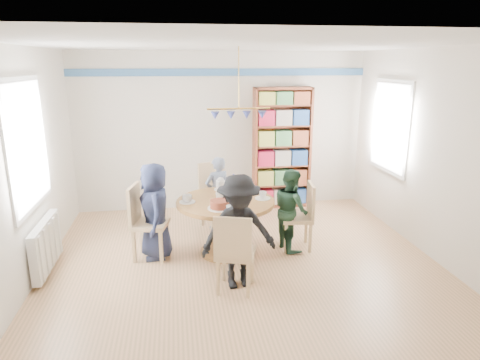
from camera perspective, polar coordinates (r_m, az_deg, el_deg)
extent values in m
plane|color=tan|center=(5.50, 0.65, -11.72)|extent=(5.00, 5.00, 0.00)
plane|color=white|center=(4.90, 0.75, 17.65)|extent=(5.00, 5.00, 0.00)
plane|color=beige|center=(7.46, -2.46, 6.47)|extent=(5.00, 0.00, 5.00)
plane|color=beige|center=(2.72, 9.45, -10.00)|extent=(5.00, 0.00, 5.00)
plane|color=beige|center=(5.25, -27.34, 0.91)|extent=(0.00, 5.00, 5.00)
plane|color=beige|center=(5.97, 25.14, 2.74)|extent=(0.00, 5.00, 5.00)
cube|color=#2E547F|center=(7.36, -2.54, 14.16)|extent=(5.00, 0.02, 0.12)
cube|color=white|center=(5.47, -26.56, 4.23)|extent=(0.03, 1.32, 1.52)
cube|color=white|center=(5.47, -26.36, 4.24)|extent=(0.01, 1.20, 1.40)
cube|color=white|center=(7.02, 19.42, 6.70)|extent=(0.03, 1.12, 1.42)
cube|color=white|center=(7.01, 19.28, 6.70)|extent=(0.01, 1.00, 1.30)
cylinder|color=gold|center=(5.39, -0.17, 13.46)|extent=(0.01, 0.01, 0.75)
cylinder|color=gold|center=(5.42, -0.16, 9.49)|extent=(0.80, 0.02, 0.02)
cone|color=#404FB3|center=(5.39, -3.35, 8.58)|extent=(0.11, 0.11, 0.10)
cone|color=#404FB3|center=(5.41, -1.22, 8.63)|extent=(0.11, 0.11, 0.10)
cone|color=#404FB3|center=(5.44, 0.89, 8.67)|extent=(0.11, 0.11, 0.10)
cone|color=#404FB3|center=(5.48, 2.98, 8.70)|extent=(0.11, 0.11, 0.10)
cube|color=silver|center=(5.80, -24.46, -7.92)|extent=(0.10, 1.00, 0.60)
cube|color=silver|center=(5.43, -24.94, -9.56)|extent=(0.02, 0.06, 0.56)
cube|color=silver|center=(5.60, -24.39, -8.72)|extent=(0.02, 0.06, 0.56)
cube|color=silver|center=(5.78, -23.88, -7.92)|extent=(0.02, 0.06, 0.56)
cube|color=silver|center=(5.96, -23.40, -7.17)|extent=(0.02, 0.06, 0.56)
cube|color=silver|center=(6.14, -22.95, -6.47)|extent=(0.02, 0.06, 0.56)
cylinder|color=olive|center=(5.66, -1.95, -2.97)|extent=(1.30, 1.30, 0.05)
cylinder|color=olive|center=(5.79, -1.91, -6.50)|extent=(0.16, 0.16, 0.70)
cylinder|color=olive|center=(5.92, -1.88, -9.46)|extent=(0.70, 0.70, 0.04)
cube|color=#D5B783|center=(5.74, -11.89, -5.76)|extent=(0.52, 0.52, 0.05)
cube|color=#D5B783|center=(5.71, -13.95, -3.23)|extent=(0.14, 0.44, 0.52)
cube|color=#D5B783|center=(5.63, -10.48, -8.82)|extent=(0.05, 0.05, 0.45)
cube|color=#D5B783|center=(5.94, -9.64, -7.43)|extent=(0.05, 0.05, 0.45)
cube|color=#D5B783|center=(5.72, -13.95, -8.60)|extent=(0.05, 0.05, 0.45)
cube|color=#D5B783|center=(6.03, -12.94, -7.26)|extent=(0.05, 0.05, 0.45)
cube|color=#D5B783|center=(5.96, 7.57, -5.04)|extent=(0.46, 0.46, 0.05)
cube|color=#D5B783|center=(5.91, 9.43, -2.78)|extent=(0.09, 0.41, 0.49)
cube|color=#D5B783|center=(6.18, 5.73, -6.52)|extent=(0.04, 0.04, 0.42)
cube|color=#D5B783|center=(5.87, 6.12, -7.73)|extent=(0.04, 0.04, 0.42)
cube|color=#D5B783|center=(6.23, 8.78, -6.45)|extent=(0.04, 0.04, 0.42)
cube|color=#D5B783|center=(5.92, 9.34, -7.64)|extent=(0.04, 0.04, 0.42)
cube|color=#D5B783|center=(6.65, -3.03, -2.39)|extent=(0.58, 0.58, 0.05)
cube|color=#D5B783|center=(6.75, -3.84, 0.21)|extent=(0.43, 0.20, 0.53)
cube|color=#D5B783|center=(6.50, -3.68, -5.15)|extent=(0.06, 0.06, 0.46)
cube|color=#D5B783|center=(6.66, -0.90, -4.61)|extent=(0.06, 0.06, 0.46)
cube|color=#D5B783|center=(6.81, -5.05, -4.22)|extent=(0.06, 0.06, 0.46)
cube|color=#D5B783|center=(6.96, -2.35, -3.73)|extent=(0.06, 0.06, 0.46)
cube|color=#D5B783|center=(4.86, -0.58, -9.73)|extent=(0.52, 0.52, 0.05)
cube|color=#D5B783|center=(4.59, -0.99, -7.92)|extent=(0.41, 0.17, 0.49)
cube|color=#D5B783|center=(5.09, 1.66, -11.43)|extent=(0.05, 0.05, 0.42)
cube|color=#D5B783|center=(5.14, -2.13, -11.15)|extent=(0.05, 0.05, 0.42)
cube|color=#D5B783|center=(4.79, 1.11, -13.22)|extent=(0.05, 0.05, 0.42)
cube|color=#D5B783|center=(4.85, -2.93, -12.90)|extent=(0.05, 0.05, 0.42)
imported|color=#181E36|center=(5.69, -11.27, -4.09)|extent=(0.50, 0.68, 1.28)
imported|color=#1B3624|center=(5.90, 6.80, -3.90)|extent=(0.53, 0.63, 1.14)
imported|color=gray|center=(6.59, -3.00, -1.74)|extent=(0.49, 0.41, 1.14)
imported|color=black|center=(4.85, -0.17, -6.94)|extent=(0.92, 0.60, 1.33)
cube|color=brown|center=(7.44, 1.99, 4.13)|extent=(0.04, 0.30, 2.11)
cube|color=brown|center=(7.68, 9.09, 4.29)|extent=(0.04, 0.30, 2.11)
cube|color=brown|center=(7.42, 5.81, 12.08)|extent=(1.00, 0.30, 0.04)
cube|color=brown|center=(7.81, 5.40, -3.17)|extent=(1.00, 0.30, 0.06)
cube|color=brown|center=(7.68, 5.34, 4.42)|extent=(1.00, 0.02, 2.11)
cube|color=brown|center=(7.70, 5.47, -0.55)|extent=(0.94, 0.28, 0.03)
cube|color=brown|center=(7.61, 5.53, 2.00)|extent=(0.94, 0.28, 0.03)
cube|color=brown|center=(7.54, 5.60, 4.60)|extent=(0.94, 0.28, 0.03)
cube|color=brown|center=(7.48, 5.67, 7.24)|extent=(0.94, 0.28, 0.03)
cube|color=brown|center=(7.44, 5.75, 9.92)|extent=(0.94, 0.28, 0.03)
cube|color=#A91A38|center=(7.67, 3.28, -2.19)|extent=(0.28, 0.22, 0.26)
cube|color=beige|center=(7.74, 5.46, -2.09)|extent=(0.28, 0.22, 0.26)
cube|color=navy|center=(7.82, 7.61, -1.98)|extent=(0.28, 0.22, 0.26)
cube|color=#CCC851|center=(7.57, 3.32, 0.36)|extent=(0.28, 0.22, 0.26)
cube|color=#478049|center=(7.64, 5.53, 0.44)|extent=(0.28, 0.22, 0.26)
cube|color=brown|center=(7.72, 7.70, 0.53)|extent=(0.28, 0.22, 0.26)
cube|color=#A91A38|center=(7.49, 3.36, 2.95)|extent=(0.28, 0.22, 0.26)
cube|color=beige|center=(7.56, 5.60, 3.02)|extent=(0.28, 0.22, 0.26)
cube|color=navy|center=(7.64, 7.79, 3.08)|extent=(0.28, 0.22, 0.26)
cube|color=#CCC851|center=(7.42, 3.41, 5.60)|extent=(0.28, 0.22, 0.26)
cube|color=#478049|center=(7.49, 5.67, 5.64)|extent=(0.28, 0.22, 0.26)
cube|color=brown|center=(7.57, 7.89, 5.67)|extent=(0.28, 0.22, 0.26)
cube|color=#A91A38|center=(7.37, 3.45, 8.29)|extent=(0.28, 0.22, 0.26)
cube|color=beige|center=(7.44, 5.74, 8.31)|extent=(0.28, 0.22, 0.26)
cube|color=navy|center=(7.52, 7.99, 8.31)|extent=(0.28, 0.22, 0.26)
cube|color=#CCC851|center=(7.34, 3.49, 10.85)|extent=(0.28, 0.22, 0.22)
cube|color=#478049|center=(7.41, 5.81, 10.84)|extent=(0.28, 0.22, 0.22)
cube|color=brown|center=(7.49, 8.08, 10.82)|extent=(0.28, 0.22, 0.22)
cylinder|color=white|center=(5.69, -2.58, -1.30)|extent=(0.13, 0.13, 0.25)
sphere|color=white|center=(5.65, -2.60, -0.08)|extent=(0.09, 0.09, 0.09)
cylinder|color=silver|center=(5.74, -0.87, -0.90)|extent=(0.07, 0.07, 0.29)
cylinder|color=#404FB3|center=(5.70, -0.87, 0.61)|extent=(0.03, 0.03, 0.03)
cylinder|color=white|center=(5.93, -1.79, -1.78)|extent=(0.31, 0.31, 0.01)
cylinder|color=brown|center=(5.92, -1.79, -1.29)|extent=(0.25, 0.25, 0.09)
cylinder|color=white|center=(5.34, -2.66, -3.76)|extent=(0.31, 0.31, 0.01)
cylinder|color=brown|center=(5.32, -2.67, -3.22)|extent=(0.25, 0.25, 0.09)
cylinder|color=white|center=(5.61, -7.05, -2.91)|extent=(0.21, 0.21, 0.01)
imported|color=white|center=(5.60, -7.06, -2.47)|extent=(0.13, 0.13, 0.10)
cylinder|color=white|center=(5.73, 3.05, -2.45)|extent=(0.21, 0.21, 0.01)
imported|color=white|center=(5.71, 3.05, -2.03)|extent=(0.10, 0.10, 0.10)
cylinder|color=white|center=(6.12, -2.51, -1.24)|extent=(0.21, 0.21, 0.01)
imported|color=white|center=(6.11, -2.52, -0.83)|extent=(0.13, 0.13, 0.10)
cylinder|color=white|center=(5.18, -1.28, -4.39)|extent=(0.21, 0.21, 0.01)
imported|color=white|center=(5.16, -1.29, -3.94)|extent=(0.10, 0.10, 0.10)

